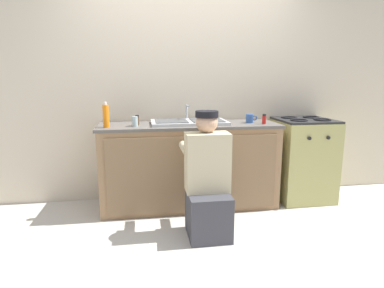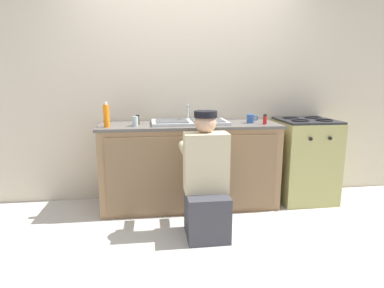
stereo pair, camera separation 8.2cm
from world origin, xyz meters
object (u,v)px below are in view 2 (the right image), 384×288
at_px(spice_bottle_red, 265,119).
at_px(coffee_mug, 251,119).
at_px(plumber_person, 206,185).
at_px(water_glass, 135,121).
at_px(spice_bottle_pepper, 138,120).
at_px(sink_double_basin, 190,122).
at_px(stove_range, 304,160).
at_px(soap_bottle_orange, 106,116).

xyz_separation_m(spice_bottle_red, coffee_mug, (-0.12, 0.11, -0.00)).
xyz_separation_m(plumber_person, water_glass, (-0.62, 0.60, 0.50)).
relative_size(spice_bottle_red, spice_bottle_pepper, 1.00).
distance_m(plumber_person, spice_bottle_red, 1.04).
distance_m(spice_bottle_red, spice_bottle_pepper, 1.32).
xyz_separation_m(sink_double_basin, stove_range, (1.32, -0.00, -0.46)).
bearing_deg(spice_bottle_red, spice_bottle_pepper, 174.78).
relative_size(plumber_person, spice_bottle_red, 10.52).
distance_m(sink_double_basin, water_glass, 0.58).
bearing_deg(plumber_person, water_glass, 136.30).
relative_size(spice_bottle_red, soap_bottle_orange, 0.42).
relative_size(sink_double_basin, plumber_person, 0.72).
relative_size(plumber_person, water_glass, 11.04).
bearing_deg(soap_bottle_orange, spice_bottle_pepper, 21.45).
relative_size(sink_double_basin, stove_range, 0.85).
relative_size(soap_bottle_orange, coffee_mug, 1.98).
bearing_deg(plumber_person, spice_bottle_pepper, 131.39).
height_order(plumber_person, spice_bottle_red, plumber_person).
distance_m(sink_double_basin, soap_bottle_orange, 0.86).
xyz_separation_m(spice_bottle_red, soap_bottle_orange, (-1.61, 0.00, 0.06)).
relative_size(stove_range, spice_bottle_red, 8.99).
bearing_deg(coffee_mug, spice_bottle_red, -43.30).
bearing_deg(spice_bottle_pepper, coffee_mug, -0.46).
bearing_deg(soap_bottle_orange, water_glass, 6.27).
distance_m(spice_bottle_red, soap_bottle_orange, 1.62).
bearing_deg(sink_double_basin, plumber_person, -85.31).
xyz_separation_m(spice_bottle_red, water_glass, (-1.34, 0.03, -0.00)).
height_order(spice_bottle_red, water_glass, spice_bottle_red).
relative_size(stove_range, plumber_person, 0.85).
height_order(stove_range, spice_bottle_pepper, spice_bottle_pepper).
xyz_separation_m(sink_double_basin, coffee_mug, (0.66, -0.04, 0.03)).
distance_m(sink_double_basin, plumber_person, 0.86).
distance_m(plumber_person, spice_bottle_pepper, 1.04).
bearing_deg(water_glass, plumber_person, -43.70).
height_order(stove_range, spice_bottle_red, spice_bottle_red).
bearing_deg(spice_bottle_pepper, sink_double_basin, 3.54).
height_order(stove_range, coffee_mug, coffee_mug).
bearing_deg(sink_double_basin, water_glass, -168.03).
xyz_separation_m(soap_bottle_orange, coffee_mug, (1.50, 0.11, -0.07)).
bearing_deg(soap_bottle_orange, sink_double_basin, 10.13).
relative_size(spice_bottle_pepper, water_glass, 1.05).
height_order(spice_bottle_red, soap_bottle_orange, soap_bottle_orange).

